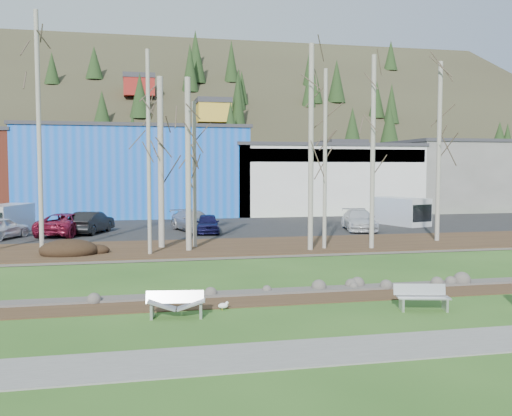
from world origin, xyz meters
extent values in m
plane|color=#2A511B|center=(0.00, 0.00, 0.00)|extent=(200.00, 200.00, 0.00)
cube|color=slate|center=(0.00, -3.50, 0.02)|extent=(80.00, 2.00, 0.04)
cube|color=#382616|center=(0.00, 2.10, 0.01)|extent=(80.00, 1.80, 0.03)
cube|color=#382616|center=(0.00, 14.50, 0.07)|extent=(80.00, 7.00, 0.15)
cube|color=black|center=(0.00, 25.00, 0.07)|extent=(80.00, 14.00, 0.14)
cube|color=blue|center=(-6.00, 39.00, 4.00)|extent=(20.00, 12.00, 8.00)
cube|color=#333338|center=(-6.00, 39.00, 8.15)|extent=(20.40, 12.24, 0.30)
cube|color=silver|center=(12.00, 39.00, 3.25)|extent=(18.00, 12.00, 6.50)
cube|color=#333338|center=(12.00, 39.00, 6.65)|extent=(18.36, 12.24, 0.30)
cube|color=navy|center=(12.00, 33.10, 5.60)|extent=(17.64, 0.20, 1.20)
cube|color=#65635E|center=(28.00, 39.00, 3.50)|extent=(14.00, 12.00, 7.00)
cube|color=#333338|center=(28.00, 39.00, 7.15)|extent=(14.28, 12.24, 0.30)
cube|color=silver|center=(2.06, -0.14, 0.20)|extent=(0.19, 0.50, 0.40)
cube|color=silver|center=(3.38, -0.46, 0.20)|extent=(0.19, 0.50, 0.40)
cube|color=silver|center=(2.67, -0.10, 0.63)|extent=(1.60, 0.49, 0.36)
cube|color=silver|center=(2.72, -0.30, 0.41)|extent=(1.68, 0.82, 0.05)
cube|color=silver|center=(-5.61, 0.58, 0.21)|extent=(0.15, 0.54, 0.42)
cube|color=silver|center=(-4.18, 0.38, 0.21)|extent=(0.15, 0.54, 0.42)
cube|color=silver|center=(-4.92, 0.69, 0.58)|extent=(1.74, 0.43, 0.38)
cube|color=#999B9E|center=(-5.32, 0.54, 0.39)|extent=(0.90, 0.59, 0.31)
cube|color=#999B9E|center=(-4.46, 0.42, 0.39)|extent=(0.90, 0.59, 0.31)
cylinder|color=gold|center=(-3.43, 1.04, 0.04)|extent=(0.01, 0.01, 0.09)
cylinder|color=gold|center=(-3.43, 1.09, 0.04)|extent=(0.01, 0.01, 0.09)
ellipsoid|color=white|center=(-3.41, 1.06, 0.14)|extent=(0.31, 0.18, 0.18)
cube|color=gray|center=(-3.41, 1.06, 0.18)|extent=(0.20, 0.11, 0.02)
sphere|color=white|center=(-3.27, 1.08, 0.22)|extent=(0.10, 0.10, 0.10)
cone|color=gold|center=(-3.21, 1.09, 0.22)|extent=(0.06, 0.03, 0.03)
ellipsoid|color=black|center=(-9.31, 13.17, 0.43)|extent=(2.87, 2.03, 0.56)
cylinder|color=#BCB7A8|center=(-10.64, 13.62, 6.16)|extent=(0.23, 0.23, 12.02)
cylinder|color=#BCB7A8|center=(-4.64, 14.89, 4.75)|extent=(0.33, 0.33, 9.20)
cylinder|color=#BCB7A8|center=(-5.34, 12.56, 5.22)|extent=(0.20, 0.20, 10.14)
cylinder|color=#BCB7A8|center=(-3.30, 13.43, 4.64)|extent=(0.30, 0.30, 8.98)
cylinder|color=#BCB7A8|center=(-2.84, 14.77, 4.10)|extent=(0.22, 0.22, 7.91)
cylinder|color=#BCB7A8|center=(3.90, 12.64, 4.92)|extent=(0.20, 0.20, 9.54)
cylinder|color=#BCB7A8|center=(2.99, 12.25, 5.52)|extent=(0.27, 0.27, 10.73)
cylinder|color=#BCB7A8|center=(6.42, 12.18, 5.29)|extent=(0.25, 0.25, 10.28)
cylinder|color=#BCB7A8|center=(11.53, 14.34, 5.41)|extent=(0.26, 0.26, 10.52)
imported|color=white|center=(-14.04, 20.50, 0.83)|extent=(3.18, 4.37, 1.38)
imported|color=black|center=(-8.90, 22.61, 0.87)|extent=(2.95, 4.68, 1.46)
imported|color=maroon|center=(-10.37, 21.93, 0.86)|extent=(3.88, 5.64, 1.43)
imported|color=#A7A9B0|center=(-2.12, 22.64, 0.84)|extent=(3.30, 5.19, 1.40)
imported|color=#161546|center=(-1.33, 21.11, 0.78)|extent=(1.92, 3.90, 1.28)
imported|color=silver|center=(9.17, 20.63, 0.85)|extent=(3.01, 5.23, 1.43)
cube|color=white|center=(13.79, 23.78, 1.17)|extent=(3.18, 5.07, 2.06)
cube|color=black|center=(14.30, 21.98, 1.17)|extent=(2.06, 1.46, 1.28)
cube|color=#B6B8BB|center=(-14.38, 24.19, 1.08)|extent=(2.94, 4.63, 1.88)
camera|label=1|loc=(-6.08, -16.35, 4.45)|focal=40.00mm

